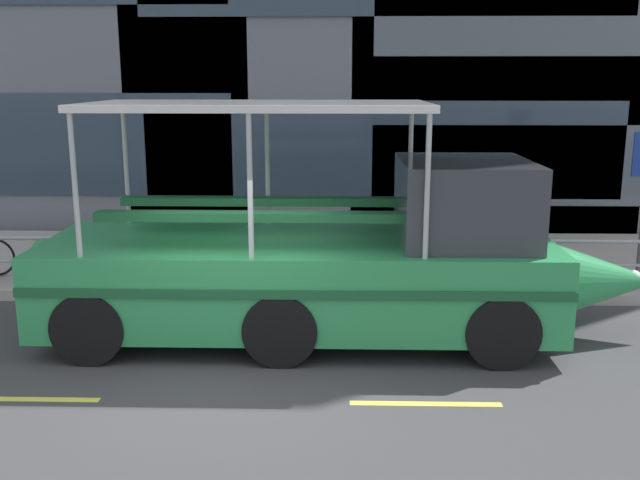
% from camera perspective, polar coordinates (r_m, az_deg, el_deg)
% --- Properties ---
extents(ground_plane, '(120.00, 120.00, 0.00)m').
position_cam_1_polar(ground_plane, '(9.64, -6.80, -10.43)').
color(ground_plane, '#3D3D3F').
extents(sidewalk, '(32.00, 4.80, 0.18)m').
position_cam_1_polar(sidewalk, '(14.90, -3.76, -1.64)').
color(sidewalk, '#A8A59E').
rests_on(sidewalk, ground_plane).
extents(curb_edge, '(32.00, 0.18, 0.18)m').
position_cam_1_polar(curb_edge, '(12.51, -4.79, -4.46)').
color(curb_edge, '#B2ADA3').
rests_on(curb_edge, ground_plane).
extents(lane_centreline, '(25.80, 0.12, 0.01)m').
position_cam_1_polar(lane_centreline, '(8.89, -7.58, -12.52)').
color(lane_centreline, '#DBD64C').
rests_on(lane_centreline, ground_plane).
extents(curb_guardrail, '(12.71, 0.09, 0.87)m').
position_cam_1_polar(curb_guardrail, '(12.59, -0.82, -1.08)').
color(curb_guardrail, '#9EA0A8').
rests_on(curb_guardrail, sidewalk).
extents(duck_tour_boat, '(9.17, 2.67, 3.44)m').
position_cam_1_polar(duck_tour_boat, '(10.60, 1.22, -1.81)').
color(duck_tour_boat, '#2D9351').
rests_on(duck_tour_boat, ground_plane).
extents(pedestrian_near_bow, '(0.46, 0.25, 1.64)m').
position_cam_1_polar(pedestrian_near_bow, '(13.37, 13.10, 1.13)').
color(pedestrian_near_bow, black).
rests_on(pedestrian_near_bow, sidewalk).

